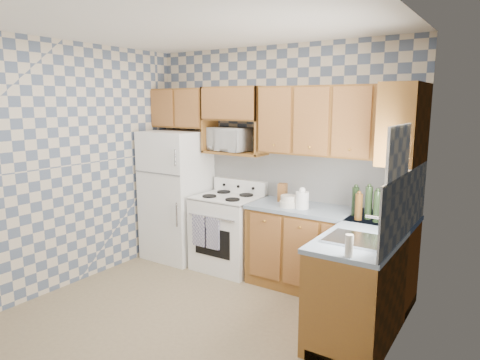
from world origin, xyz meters
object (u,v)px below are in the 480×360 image
at_px(electric_kettle, 302,200).
at_px(refrigerator, 177,195).
at_px(microwave, 231,139).
at_px(stove_body, 228,233).

bearing_deg(electric_kettle, refrigerator, 178.57).
xyz_separation_m(microwave, electric_kettle, (1.10, -0.26, -0.58)).
bearing_deg(electric_kettle, stove_body, 176.05).
relative_size(stove_body, microwave, 1.72).
height_order(refrigerator, microwave, microwave).
bearing_deg(stove_body, microwave, 114.20).
distance_m(refrigerator, microwave, 1.07).
distance_m(microwave, electric_kettle, 1.28).
height_order(microwave, electric_kettle, microwave).
xyz_separation_m(stove_body, microwave, (-0.08, 0.19, 1.15)).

